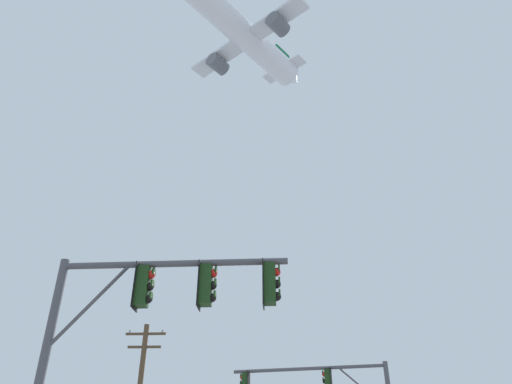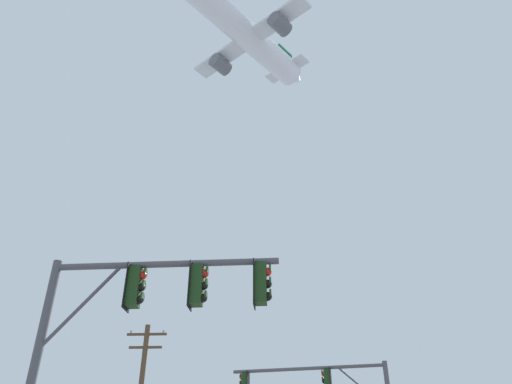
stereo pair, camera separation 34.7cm
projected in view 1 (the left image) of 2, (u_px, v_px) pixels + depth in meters
name	position (u px, v px, depth m)	size (l,w,h in m)	color
signal_pole_near	(148.00, 314.00, 10.44)	(5.23, 0.54, 5.67)	#4C4C51
airplane	(244.00, 35.00, 63.59)	(17.40, 20.81, 6.60)	white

